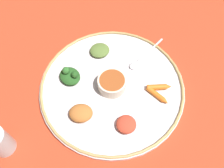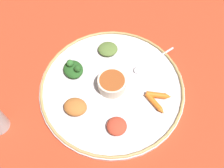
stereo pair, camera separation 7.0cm
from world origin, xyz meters
name	(u,v)px [view 2 (the right image)]	position (x,y,z in m)	size (l,w,h in m)	color
ground_plane	(112,89)	(0.00, 0.00, 0.00)	(2.40, 2.40, 0.00)	#B7381E
platter	(112,88)	(0.00, 0.00, 0.01)	(0.42, 0.42, 0.01)	silver
platter_rim	(112,86)	(0.00, 0.00, 0.02)	(0.42, 0.42, 0.01)	tan
center_bowl	(112,83)	(0.00, 0.00, 0.03)	(0.08, 0.08, 0.04)	beige
spoon	(148,64)	(-0.11, -0.08, 0.02)	(0.14, 0.11, 0.01)	silver
greens_pile	(73,69)	(0.12, -0.05, 0.03)	(0.08, 0.09, 0.04)	#23511E
carrot_near_spoon	(155,103)	(-0.12, 0.05, 0.02)	(0.06, 0.07, 0.01)	orange
carrot_outer	(158,95)	(-0.13, 0.03, 0.02)	(0.07, 0.02, 0.02)	orange
mound_chickpea	(75,107)	(0.10, 0.07, 0.03)	(0.06, 0.05, 0.03)	#B2662D
mound_berbere_red	(117,126)	(-0.02, 0.13, 0.03)	(0.05, 0.05, 0.02)	#B73D28
mound_collards	(108,49)	(0.02, -0.13, 0.02)	(0.06, 0.06, 0.02)	#567033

